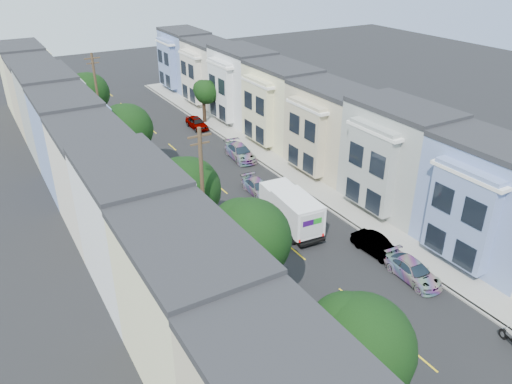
{
  "coord_description": "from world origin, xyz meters",
  "views": [
    {
      "loc": [
        -17.99,
        -24.69,
        20.43
      ],
      "look_at": [
        0.22,
        6.2,
        2.2
      ],
      "focal_mm": 35.0,
      "sensor_mm": 36.0,
      "label": 1
    }
  ],
  "objects_px": {
    "utility_pole_far": "(98,101)",
    "fedex_truck": "(291,209)",
    "tree_far_r": "(206,93)",
    "utility_pole_near": "(203,200)",
    "tree_e": "(88,93)",
    "parked_right_d": "(197,123)",
    "tree_c": "(187,190)",
    "motorcycle": "(512,341)",
    "tree_a": "(358,349)",
    "parked_right_c": "(240,152)",
    "parked_left_c": "(224,250)",
    "parked_left_d": "(176,200)",
    "tree_d": "(126,130)",
    "tree_b": "(249,240)",
    "lead_sedan": "(258,187)",
    "parked_right_b": "(376,246)",
    "parked_right_a": "(413,271)",
    "parked_left_b": "(315,347)"
  },
  "relations": [
    {
      "from": "utility_pole_near",
      "to": "parked_left_c",
      "type": "distance_m",
      "value": 4.66
    },
    {
      "from": "tree_c",
      "to": "parked_left_c",
      "type": "relative_size",
      "value": 1.49
    },
    {
      "from": "tree_e",
      "to": "utility_pole_far",
      "type": "relative_size",
      "value": 0.72
    },
    {
      "from": "tree_a",
      "to": "parked_right_c",
      "type": "relative_size",
      "value": 1.56
    },
    {
      "from": "motorcycle",
      "to": "fedex_truck",
      "type": "bearing_deg",
      "value": 113.8
    },
    {
      "from": "lead_sedan",
      "to": "tree_e",
      "type": "bearing_deg",
      "value": 112.74
    },
    {
      "from": "tree_c",
      "to": "parked_left_c",
      "type": "bearing_deg",
      "value": -62.35
    },
    {
      "from": "parked_left_c",
      "to": "parked_right_c",
      "type": "relative_size",
      "value": 0.99
    },
    {
      "from": "tree_b",
      "to": "parked_right_b",
      "type": "height_order",
      "value": "tree_b"
    },
    {
      "from": "tree_e",
      "to": "parked_right_a",
      "type": "relative_size",
      "value": 1.69
    },
    {
      "from": "tree_c",
      "to": "utility_pole_far",
      "type": "distance_m",
      "value": 23.28
    },
    {
      "from": "tree_d",
      "to": "parked_right_d",
      "type": "height_order",
      "value": "tree_d"
    },
    {
      "from": "tree_a",
      "to": "parked_right_b",
      "type": "relative_size",
      "value": 1.88
    },
    {
      "from": "fedex_truck",
      "to": "parked_left_d",
      "type": "xyz_separation_m",
      "value": [
        -6.49,
        7.62,
        -0.98
      ]
    },
    {
      "from": "tree_b",
      "to": "parked_right_c",
      "type": "relative_size",
      "value": 1.62
    },
    {
      "from": "tree_e",
      "to": "parked_left_c",
      "type": "height_order",
      "value": "tree_e"
    },
    {
      "from": "utility_pole_far",
      "to": "tree_far_r",
      "type": "bearing_deg",
      "value": 6.9
    },
    {
      "from": "tree_far_r",
      "to": "parked_left_c",
      "type": "bearing_deg",
      "value": -113.18
    },
    {
      "from": "motorcycle",
      "to": "parked_right_b",
      "type": "bearing_deg",
      "value": 103.05
    },
    {
      "from": "utility_pole_far",
      "to": "fedex_truck",
      "type": "distance_m",
      "value": 26.29
    },
    {
      "from": "fedex_truck",
      "to": "tree_a",
      "type": "bearing_deg",
      "value": -110.84
    },
    {
      "from": "parked_left_c",
      "to": "tree_e",
      "type": "bearing_deg",
      "value": 91.79
    },
    {
      "from": "tree_a",
      "to": "tree_e",
      "type": "height_order",
      "value": "tree_a"
    },
    {
      "from": "fedex_truck",
      "to": "parked_right_a",
      "type": "xyz_separation_m",
      "value": [
        3.31,
        -9.68,
        -1.05
      ]
    },
    {
      "from": "parked_right_b",
      "to": "lead_sedan",
      "type": "bearing_deg",
      "value": 97.36
    },
    {
      "from": "tree_b",
      "to": "motorcycle",
      "type": "bearing_deg",
      "value": -40.76
    },
    {
      "from": "tree_b",
      "to": "parked_right_c",
      "type": "height_order",
      "value": "tree_b"
    },
    {
      "from": "tree_d",
      "to": "tree_e",
      "type": "relative_size",
      "value": 1.01
    },
    {
      "from": "tree_far_r",
      "to": "utility_pole_near",
      "type": "bearing_deg",
      "value": -115.55
    },
    {
      "from": "tree_d",
      "to": "tree_b",
      "type": "bearing_deg",
      "value": -90.0
    },
    {
      "from": "parked_left_c",
      "to": "motorcycle",
      "type": "distance_m",
      "value": 18.74
    },
    {
      "from": "parked_left_c",
      "to": "tree_a",
      "type": "bearing_deg",
      "value": -96.04
    },
    {
      "from": "tree_a",
      "to": "parked_right_d",
      "type": "xyz_separation_m",
      "value": [
        11.2,
        41.54,
        -4.37
      ]
    },
    {
      "from": "tree_b",
      "to": "tree_far_r",
      "type": "bearing_deg",
      "value": 68.6
    },
    {
      "from": "utility_pole_near",
      "to": "parked_left_c",
      "type": "xyz_separation_m",
      "value": [
        1.4,
        0.05,
        -4.44
      ]
    },
    {
      "from": "tree_c",
      "to": "utility_pole_far",
      "type": "height_order",
      "value": "utility_pole_far"
    },
    {
      "from": "tree_a",
      "to": "parked_right_d",
      "type": "distance_m",
      "value": 43.25
    },
    {
      "from": "lead_sedan",
      "to": "parked_right_d",
      "type": "distance_m",
      "value": 18.78
    },
    {
      "from": "tree_c",
      "to": "tree_d",
      "type": "distance_m",
      "value": 13.7
    },
    {
      "from": "motorcycle",
      "to": "parked_right_d",
      "type": "bearing_deg",
      "value": 102.55
    },
    {
      "from": "parked_left_b",
      "to": "motorcycle",
      "type": "relative_size",
      "value": 2.15
    },
    {
      "from": "tree_b",
      "to": "fedex_truck",
      "type": "distance_m",
      "value": 11.32
    },
    {
      "from": "tree_e",
      "to": "parked_right_d",
      "type": "relative_size",
      "value": 1.71
    },
    {
      "from": "lead_sedan",
      "to": "parked_left_b",
      "type": "bearing_deg",
      "value": -109.79
    },
    {
      "from": "utility_pole_far",
      "to": "motorcycle",
      "type": "relative_size",
      "value": 4.94
    },
    {
      "from": "tree_c",
      "to": "parked_left_c",
      "type": "distance_m",
      "value": 4.98
    },
    {
      "from": "tree_d",
      "to": "parked_right_c",
      "type": "bearing_deg",
      "value": -5.37
    },
    {
      "from": "fedex_truck",
      "to": "parked_right_d",
      "type": "distance_m",
      "value": 25.26
    },
    {
      "from": "parked_left_d",
      "to": "parked_right_a",
      "type": "height_order",
      "value": "parked_left_d"
    },
    {
      "from": "utility_pole_near",
      "to": "motorcycle",
      "type": "xyz_separation_m",
      "value": [
        11.33,
        -15.84,
        -4.73
      ]
    }
  ]
}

